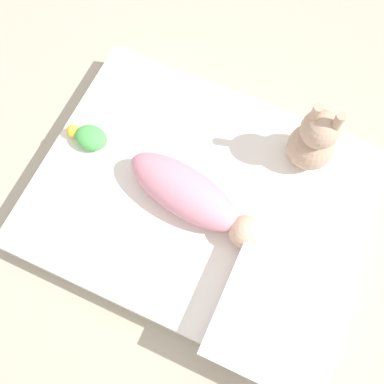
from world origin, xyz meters
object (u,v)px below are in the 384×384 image
pillow (277,322)px  turtle_plush (89,137)px  bunny_plush (314,141)px  swaddled_baby (192,196)px

pillow → turtle_plush: pillow is taller
pillow → turtle_plush: (0.88, -0.34, -0.02)m
bunny_plush → turtle_plush: (0.77, 0.28, -0.10)m
pillow → bunny_plush: 0.63m
swaddled_baby → bunny_plush: 0.47m
pillow → bunny_plush: size_ratio=1.18×
turtle_plush → bunny_plush: bearing=-160.3°
swaddled_baby → turtle_plush: size_ratio=3.29×
swaddled_baby → bunny_plush: bunny_plush is taller
bunny_plush → swaddled_baby: bearing=47.5°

